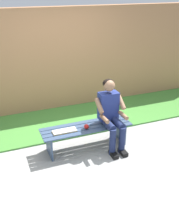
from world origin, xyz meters
The scene contains 7 objects.
ground_plane centered at (1.03, 1.00, -0.02)m, with size 10.00×7.00×0.04m, color #9E9E99.
grass_strip centered at (0.00, -1.13, 0.01)m, with size 9.00×1.52×0.03m, color #478C38.
brick_wall centered at (0.50, -1.92, 1.13)m, with size 9.50×0.24×2.26m, color #B27A51.
bench_near centered at (0.00, 0.00, 0.32)m, with size 1.60×0.46×0.43m.
person_seated centered at (-0.42, 0.10, 0.67)m, with size 0.50×0.69×1.23m.
apple centered at (0.03, 0.07, 0.47)m, with size 0.08×0.08×0.08m, color red.
book_open centered at (0.41, 0.03, 0.44)m, with size 0.41×0.16×0.02m.
Camera 1 is at (1.45, 3.83, 2.70)m, focal length 42.83 mm.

